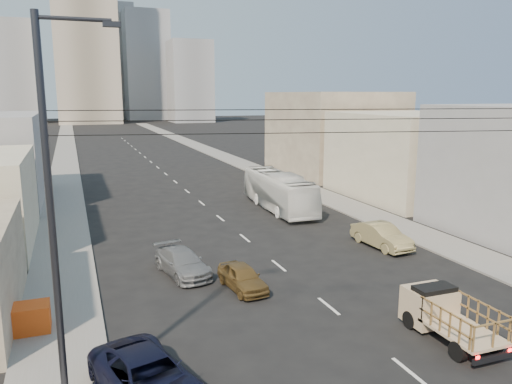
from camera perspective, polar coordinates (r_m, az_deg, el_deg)
sidewalk_left at (r=81.88m, az=-20.94°, el=3.59°), size 3.50×180.00×0.12m
sidewalk_right at (r=84.93m, az=-4.87°, el=4.53°), size 3.50×180.00×0.12m
lane_dashes at (r=65.93m, az=-10.74°, el=2.43°), size 0.15×104.00×0.01m
flatbed_pickup at (r=22.09m, az=21.06°, el=-12.74°), size 1.95×4.41×1.90m
navy_pickup at (r=17.50m, az=-12.22°, el=-20.12°), size 3.84×5.83×1.49m
city_bus at (r=42.75m, az=2.62°, el=0.12°), size 3.07×11.55×3.19m
sedan_brown at (r=25.63m, az=-1.57°, el=-9.70°), size 1.90×3.91×1.28m
sedan_tan at (r=33.33m, az=14.14°, el=-4.86°), size 2.00×4.79×1.54m
sedan_grey at (r=27.90m, az=-8.42°, el=-7.97°), size 2.75×4.99×1.37m
streetlamp_left at (r=15.67m, az=-22.04°, el=-1.93°), size 2.36×0.25×12.00m
overhead_wires at (r=16.78m, az=19.96°, el=7.78°), size 23.01×5.02×0.72m
crate_stack at (r=23.16m, az=-24.72°, el=-12.99°), size 1.80×1.20×1.14m
bldg_right_mid at (r=49.97m, az=17.17°, el=4.02°), size 11.00×14.00×8.00m
bldg_right_far at (r=63.49m, az=8.77°, el=6.70°), size 12.00×16.00×10.00m
high_rise_tower at (r=182.56m, az=-18.98°, el=16.92°), size 20.00×20.00×60.00m
midrise_ne at (r=198.67m, az=-12.39°, el=13.83°), size 16.00×16.00×40.00m
midrise_nw at (r=192.04m, az=-25.53°, el=12.23°), size 15.00×15.00×34.00m
midrise_back at (r=212.32m, az=-16.31°, el=14.00°), size 18.00×18.00×44.00m
midrise_east at (r=181.02m, az=-7.53°, el=12.38°), size 14.00×14.00×28.00m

